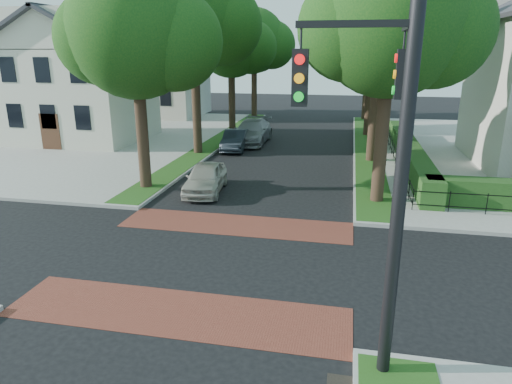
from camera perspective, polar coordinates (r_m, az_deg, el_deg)
ground at (r=15.09m, az=-5.47°, el=-8.44°), size 120.00×120.00×0.00m
sidewalk_nw at (r=40.26m, az=-24.68°, el=6.44°), size 30.00×30.00×0.15m
crosswalk_far at (r=17.91m, az=-2.50°, el=-4.11°), size 9.00×2.20×0.01m
crosswalk_near at (r=12.44m, az=-9.88°, el=-14.61°), size 9.00×2.20×0.01m
storm_drain at (r=10.29m, az=10.81°, el=-22.36°), size 0.65×0.45×0.01m
grass_strip_ne at (r=32.72m, az=13.68°, el=5.52°), size 1.60×29.80×0.02m
grass_strip_nw at (r=34.05m, az=-4.88°, el=6.39°), size 1.60×29.80×0.02m
tree_right_near at (r=20.29m, az=16.79°, el=19.67°), size 7.75×6.67×10.66m
tree_right_mid at (r=28.30m, az=15.53°, el=19.61°), size 8.25×7.09×11.22m
tree_right_far at (r=37.23m, az=14.55°, el=17.29°), size 7.25×6.23×9.74m
tree_right_back at (r=46.23m, az=14.11°, el=17.65°), size 7.50×6.45×10.20m
tree_left_near at (r=22.34m, az=-14.38°, el=18.64°), size 7.50×6.45×10.20m
tree_left_mid at (r=29.83m, az=-7.50°, el=20.59°), size 8.00×6.88×11.48m
tree_left_far at (r=38.39m, az=-2.91°, el=18.09°), size 7.00×6.02×9.86m
tree_left_back at (r=47.19m, az=-0.04°, el=18.29°), size 7.75×6.66×10.44m
hedge_main_road at (r=28.78m, az=18.57°, el=4.76°), size 1.00×18.00×1.20m
fence_main_road at (r=28.73m, az=16.95°, el=4.58°), size 0.06×18.00×0.90m
house_left_near at (r=36.68m, az=-21.37°, el=13.77°), size 10.00×9.00×10.14m
house_left_far at (r=49.08m, az=-12.40°, el=15.10°), size 10.00×9.00×10.14m
traffic_signal at (r=8.78m, az=16.44°, el=4.66°), size 2.17×2.00×8.00m
parked_car_front at (r=21.95m, az=-6.33°, el=1.77°), size 2.10×4.30×1.41m
parked_car_middle at (r=31.43m, az=-2.63°, el=6.49°), size 1.80×4.24×1.36m
parked_car_rear at (r=33.85m, az=-0.51°, el=7.55°), size 2.35×5.77×1.67m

